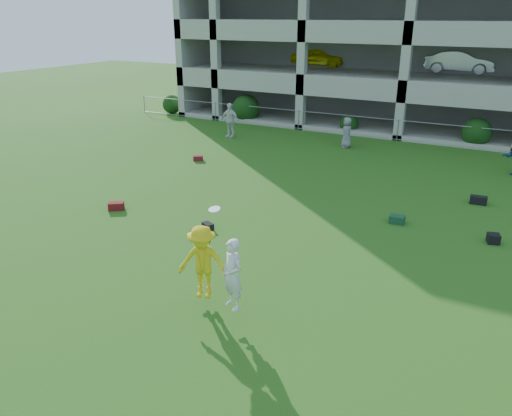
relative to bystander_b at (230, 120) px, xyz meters
The scene contains 13 objects.
ground 17.59m from the bystander_b, 60.52° to the right, with size 100.00×100.00×0.00m, color #235114.
bystander_b is the anchor object (origin of this frame).
bystander_c 6.68m from the bystander_b, ahead, with size 0.78×0.51×1.60m, color gray.
bag_red_a 11.91m from the bystander_b, 79.45° to the right, with size 0.55×0.30×0.28m, color #5E1013.
bag_black_b 13.11m from the bystander_b, 62.33° to the right, with size 0.40×0.25×0.22m, color black.
bag_green_c 14.06m from the bystander_b, 35.24° to the right, with size 0.50×0.35×0.26m, color #163D24.
crate_d 16.70m from the bystander_b, 29.80° to the right, with size 0.35×0.35×0.30m, color black.
bag_black_e 14.56m from the bystander_b, 19.42° to the right, with size 0.60×0.30×0.30m, color black.
bag_red_f 5.09m from the bystander_b, 77.14° to the right, with size 0.45×0.28×0.24m, color #5C0F21.
frisbee_contest 17.80m from the bystander_b, 60.66° to the right, with size 2.06×1.14×2.43m.
parking_garage 15.93m from the bystander_b, 55.18° to the left, with size 30.00×14.00×12.00m.
fence 9.41m from the bystander_b, 23.24° to the left, with size 36.06×0.06×1.20m.
shrub_row 13.96m from the bystander_b, 18.44° to the left, with size 34.38×2.52×3.50m.
Camera 1 is at (5.96, -8.86, 6.67)m, focal length 35.00 mm.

